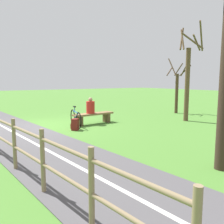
{
  "coord_description": "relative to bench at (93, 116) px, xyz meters",
  "views": [
    {
      "loc": [
        3.2,
        9.9,
        1.96
      ],
      "look_at": [
        -1.49,
        2.84,
        0.83
      ],
      "focal_mm": 37.77,
      "sensor_mm": 36.0,
      "label": 1
    }
  ],
  "objects": [
    {
      "name": "person_seated",
      "position": [
        0.15,
        0.01,
        0.44
      ],
      "size": [
        0.4,
        0.4,
        0.72
      ],
      "rotation": [
        0.0,
        0.0,
        0.08
      ],
      "color": "#B2231E",
      "rests_on": "bench"
    },
    {
      "name": "tree_far_left",
      "position": [
        -4.15,
        1.84,
        1.77
      ],
      "size": [
        1.5,
        1.29,
        4.58
      ],
      "color": "brown",
      "rests_on": "ground_plane"
    },
    {
      "name": "path_centre_line",
      "position": [
        3.09,
        3.41,
        -0.33
      ],
      "size": [
        3.39,
        31.84,
        0.0
      ],
      "primitive_type": "cube",
      "rotation": [
        0.0,
        0.0,
        0.1
      ],
      "color": "silver",
      "rests_on": "paved_path"
    },
    {
      "name": "backpack",
      "position": [
        1.3,
        0.83,
        -0.12
      ],
      "size": [
        0.36,
        0.36,
        0.46
      ],
      "rotation": [
        0.0,
        0.0,
        3.96
      ],
      "color": "maroon",
      "rests_on": "ground_plane"
    },
    {
      "name": "ground_plane",
      "position": [
        1.97,
        -0.59,
        -0.35
      ],
      "size": [
        80.0,
        80.0,
        0.0
      ],
      "primitive_type": "plane",
      "color": "#477A2D"
    },
    {
      "name": "paved_path",
      "position": [
        3.09,
        3.41,
        -0.34
      ],
      "size": [
        6.26,
        36.07,
        0.02
      ],
      "primitive_type": "cube",
      "rotation": [
        0.0,
        0.0,
        0.1
      ],
      "color": "#4C494C",
      "rests_on": "ground_plane"
    },
    {
      "name": "bicycle",
      "position": [
        0.96,
        0.16,
        0.02
      ],
      "size": [
        0.32,
        1.64,
        0.87
      ],
      "rotation": [
        0.0,
        0.0,
        1.4
      ],
      "color": "black",
      "rests_on": "ground_plane"
    },
    {
      "name": "bench",
      "position": [
        0.0,
        0.0,
        0.0
      ],
      "size": [
        2.0,
        0.61,
        0.49
      ],
      "rotation": [
        0.0,
        0.0,
        0.08
      ],
      "color": "brown",
      "rests_on": "ground_plane"
    },
    {
      "name": "tree_near_bench",
      "position": [
        -5.92,
        -0.34,
        1.16
      ],
      "size": [
        1.33,
        1.33,
        3.28
      ],
      "color": "#473323",
      "rests_on": "ground_plane"
    }
  ]
}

